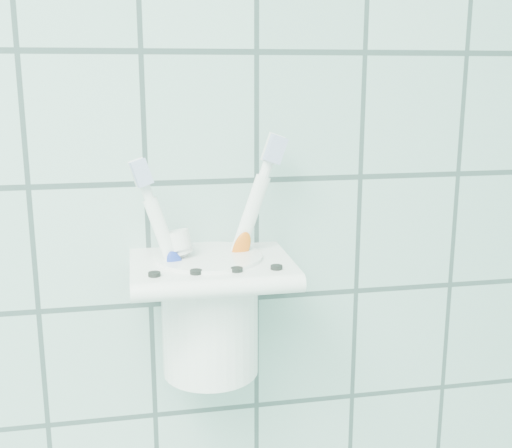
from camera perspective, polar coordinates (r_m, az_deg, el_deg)
holder_bracket at (r=0.56m, az=-4.01°, el=-4.10°), size 0.14×0.11×0.04m
cup at (r=0.58m, az=-4.12°, el=-7.61°), size 0.09×0.09×0.11m
toothbrush_pink at (r=0.55m, az=-4.06°, el=-3.42°), size 0.06×0.02×0.19m
toothbrush_blue at (r=0.58m, az=-4.46°, el=-2.79°), size 0.05×0.06×0.19m
toothbrush_orange at (r=0.56m, az=-5.10°, el=-1.89°), size 0.07×0.02×0.21m
toothpaste_tube at (r=0.56m, az=-4.73°, el=-5.96°), size 0.05×0.04×0.13m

